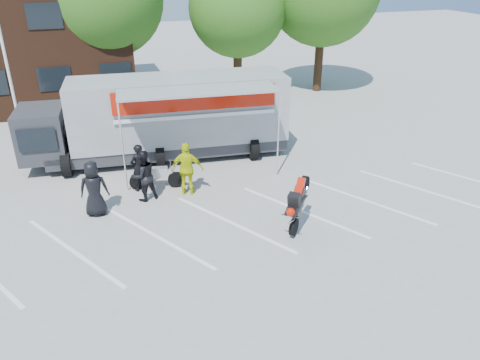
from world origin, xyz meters
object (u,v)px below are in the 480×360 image
spectator_leather_b (139,168)px  spectator_hivis (187,169)px  tree_mid (238,8)px  spectator_leather_c (144,176)px  flagpole (6,27)px  parked_motorcycle (158,188)px  transporter_truck (170,157)px  stunt_bike_rider (300,226)px  spectator_leather_a (94,189)px

spectator_leather_b → spectator_hivis: 1.76m
spectator_leather_b → spectator_hivis: size_ratio=0.91×
spectator_leather_b → tree_mid: bearing=-148.1°
spectator_leather_c → spectator_leather_b: bearing=-101.4°
tree_mid → spectator_leather_b: 13.56m
flagpole → spectator_leather_c: bearing=-57.9°
parked_motorcycle → transporter_truck: bearing=-8.6°
flagpole → spectator_leather_b: bearing=-54.9°
spectator_leather_c → spectator_hivis: 1.49m
transporter_truck → spectator_leather_c: spectator_leather_c is taller
flagpole → stunt_bike_rider: size_ratio=4.31×
parked_motorcycle → spectator_leather_c: bearing=155.8°
parked_motorcycle → tree_mid: bearing=-20.2°
parked_motorcycle → spectator_leather_a: bearing=131.5°
flagpole → tree_mid: size_ratio=1.04×
tree_mid → spectator_leather_a: (-8.80, -12.05, -4.02)m
tree_mid → spectator_leather_c: (-7.16, -11.52, -4.04)m
parked_motorcycle → spectator_leather_c: spectator_leather_c is taller
parked_motorcycle → spectator_leather_b: size_ratio=1.14×
transporter_truck → spectator_leather_a: 5.18m
spectator_leather_a → spectator_hivis: (3.13, 0.47, 0.03)m
transporter_truck → spectator_hivis: (-0.03, -3.53, 0.96)m
spectator_leather_b → flagpole: bearing=-79.1°
stunt_bike_rider → flagpole: bearing=173.1°
transporter_truck → spectator_hivis: 3.66m
tree_mid → spectator_hivis: size_ratio=4.00×
tree_mid → transporter_truck: bearing=-125.0°
transporter_truck → stunt_bike_rider: bearing=-62.6°
flagpole → transporter_truck: bearing=-28.5°
stunt_bike_rider → spectator_leather_c: (-4.29, 3.33, 0.90)m
flagpole → spectator_leather_b: flagpole is taller
flagpole → spectator_leather_b: size_ratio=4.59×
spectator_leather_a → spectator_leather_c: 1.73m
spectator_hivis → spectator_leather_c: bearing=17.4°
spectator_hivis → transporter_truck: bearing=-70.9°
tree_mid → stunt_bike_rider: size_ratio=4.14×
spectator_hivis → spectator_leather_b: bearing=-8.8°
stunt_bike_rider → spectator_hivis: 4.41m
tree_mid → parked_motorcycle: tree_mid is taller
spectator_leather_b → spectator_leather_c: (0.06, -0.78, 0.03)m
spectator_hivis → stunt_bike_rider: bearing=150.2°
transporter_truck → spectator_leather_a: (-3.16, -4.00, 0.93)m
tree_mid → transporter_truck: size_ratio=0.74×
parked_motorcycle → stunt_bike_rider: bearing=-125.8°
spectator_leather_a → spectator_hivis: 3.17m
tree_mid → spectator_hivis: (-5.67, -11.57, -3.98)m
flagpole → spectator_leather_c: size_ratio=4.44×
stunt_bike_rider → spectator_leather_a: 6.62m
spectator_hivis → flagpole: bearing=-30.1°
flagpole → transporter_truck: flagpole is taller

